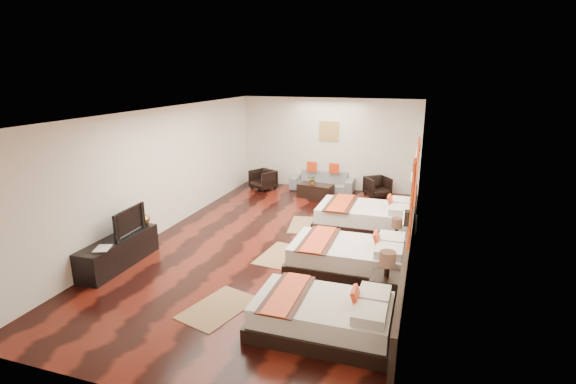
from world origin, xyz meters
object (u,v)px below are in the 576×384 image
(figurine, at_px, (142,217))
(armchair_right, at_px, (377,187))
(tv, at_px, (126,221))
(coffee_table, at_px, (316,191))
(nightstand_b, at_px, (396,242))
(nightstand_a, at_px, (385,287))
(table_plant, at_px, (313,180))
(tv_console, at_px, (119,252))
(armchair_left, at_px, (263,180))
(book, at_px, (95,249))
(bed_near, at_px, (324,316))
(sofa, at_px, (323,181))
(bed_far, at_px, (367,217))
(bed_mid, at_px, (350,257))

(figurine, relative_size, armchair_right, 0.47)
(tv, bearing_deg, coffee_table, -26.66)
(nightstand_b, bearing_deg, nightstand_a, -90.00)
(nightstand_a, xyz_separation_m, table_plant, (-2.62, 5.46, 0.22))
(nightstand_a, distance_m, table_plant, 6.06)
(tv_console, xyz_separation_m, armchair_left, (0.61, 5.94, 0.03))
(nightstand_a, height_order, table_plant, nightstand_a)
(coffee_table, bearing_deg, book, -111.45)
(bed_near, relative_size, table_plant, 6.78)
(tv_console, bearing_deg, book, -90.00)
(bed_near, relative_size, armchair_right, 3.04)
(bed_near, distance_m, sofa, 7.56)
(nightstand_b, bearing_deg, book, -151.82)
(bed_far, bearing_deg, tv, -142.56)
(tv_console, height_order, sofa, sofa)
(tv, relative_size, book, 2.80)
(nightstand_a, height_order, coffee_table, nightstand_a)
(bed_mid, bearing_deg, coffee_table, 111.98)
(nightstand_b, height_order, armchair_left, nightstand_b)
(armchair_left, bearing_deg, sofa, 43.73)
(table_plant, bearing_deg, bed_near, -73.78)
(tv, distance_m, coffee_table, 5.87)
(book, bearing_deg, bed_mid, 21.83)
(tv_console, bearing_deg, nightstand_a, 0.57)
(coffee_table, bearing_deg, tv, -113.80)
(figurine, xyz_separation_m, coffee_table, (2.40, 4.78, -0.50))
(nightstand_b, height_order, sofa, nightstand_b)
(bed_near, xyz_separation_m, tv_console, (-4.20, 0.92, 0.02))
(table_plant, bearing_deg, figurine, -116.19)
(book, bearing_deg, armchair_right, 58.88)
(book, relative_size, armchair_right, 0.51)
(book, xyz_separation_m, armchair_left, (0.61, 6.51, -0.26))
(bed_far, relative_size, tv, 2.46)
(nightstand_a, distance_m, figurine, 5.01)
(sofa, bearing_deg, nightstand_a, -69.07)
(bed_mid, xyz_separation_m, nightstand_a, (0.75, -1.07, 0.04))
(table_plant, bearing_deg, sofa, 85.09)
(armchair_right, bearing_deg, nightstand_a, -119.12)
(figurine, bearing_deg, coffee_table, 63.27)
(bed_near, bearing_deg, armchair_left, 117.56)
(bed_near, relative_size, tv, 2.14)
(book, bearing_deg, nightstand_b, 28.18)
(nightstand_a, distance_m, sofa, 6.86)
(armchair_left, distance_m, table_plant, 1.78)
(tv_console, bearing_deg, bed_mid, 14.89)
(table_plant, bearing_deg, armchair_right, 22.16)
(bed_near, relative_size, bed_mid, 0.92)
(book, relative_size, sofa, 0.17)
(nightstand_b, distance_m, armchair_left, 5.80)
(bed_mid, relative_size, tv, 2.32)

